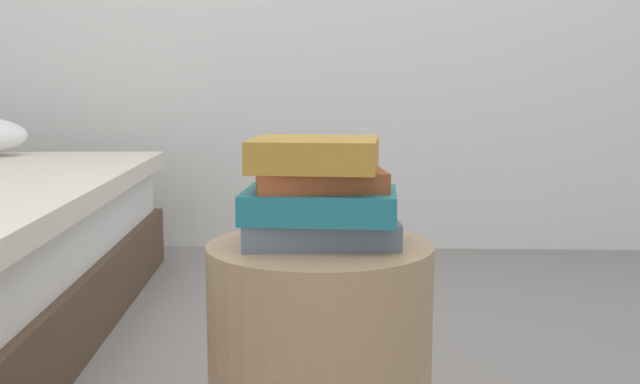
# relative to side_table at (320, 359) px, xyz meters

# --- Properties ---
(side_table) EXTENTS (0.42, 0.42, 0.45)m
(side_table) POSITION_rel_side_table_xyz_m (0.00, 0.00, 0.00)
(side_table) COLOR tan
(side_table) RESTS_ON ground_plane
(book_slate) EXTENTS (0.30, 0.20, 0.05)m
(book_slate) POSITION_rel_side_table_xyz_m (0.00, 0.01, 0.25)
(book_slate) COLOR slate
(book_slate) RESTS_ON side_table
(book_teal) EXTENTS (0.29, 0.21, 0.05)m
(book_teal) POSITION_rel_side_table_xyz_m (0.00, 0.00, 0.30)
(book_teal) COLOR #1E727F
(book_teal) RESTS_ON book_slate
(book_rust) EXTENTS (0.25, 0.19, 0.04)m
(book_rust) POSITION_rel_side_table_xyz_m (-0.00, 0.01, 0.34)
(book_rust) COLOR #994723
(book_rust) RESTS_ON book_teal
(book_ochre) EXTENTS (0.24, 0.21, 0.06)m
(book_ochre) POSITION_rel_side_table_xyz_m (-0.01, 0.01, 0.39)
(book_ochre) COLOR #B7842D
(book_ochre) RESTS_ON book_rust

